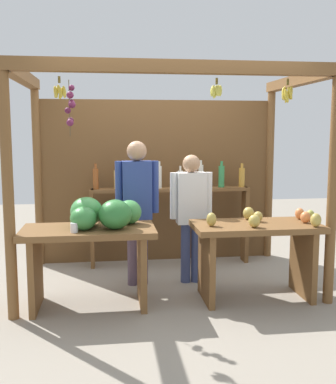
# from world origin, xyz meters

# --- Properties ---
(ground_plane) EXTENTS (12.00, 12.00, 0.00)m
(ground_plane) POSITION_xyz_m (0.00, 0.00, 0.00)
(ground_plane) COLOR gray
(ground_plane) RESTS_ON ground
(market_stall) EXTENTS (3.19, 1.89, 2.36)m
(market_stall) POSITION_xyz_m (-0.00, 0.42, 1.37)
(market_stall) COLOR brown
(market_stall) RESTS_ON ground
(fruit_counter_left) EXTENTS (1.29, 0.64, 1.08)m
(fruit_counter_left) POSITION_xyz_m (-0.78, -0.66, 0.73)
(fruit_counter_left) COLOR brown
(fruit_counter_left) RESTS_ON ground
(fruit_counter_right) EXTENTS (1.29, 0.64, 0.92)m
(fruit_counter_right) POSITION_xyz_m (0.86, -0.67, 0.59)
(fruit_counter_right) COLOR brown
(fruit_counter_right) RESTS_ON ground
(bottle_shelf_unit) EXTENTS (2.05, 0.22, 1.35)m
(bottle_shelf_unit) POSITION_xyz_m (0.15, 0.67, 0.82)
(bottle_shelf_unit) COLOR brown
(bottle_shelf_unit) RESTS_ON ground
(vendor_man) EXTENTS (0.48, 0.22, 1.62)m
(vendor_man) POSITION_xyz_m (-0.33, -0.09, 0.97)
(vendor_man) COLOR #574556
(vendor_man) RESTS_ON ground
(vendor_woman) EXTENTS (0.48, 0.20, 1.46)m
(vendor_woman) POSITION_xyz_m (0.28, -0.07, 0.86)
(vendor_woman) COLOR #3C487A
(vendor_woman) RESTS_ON ground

